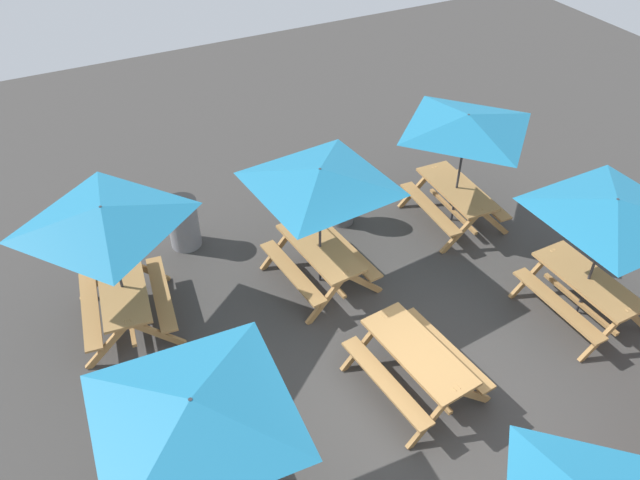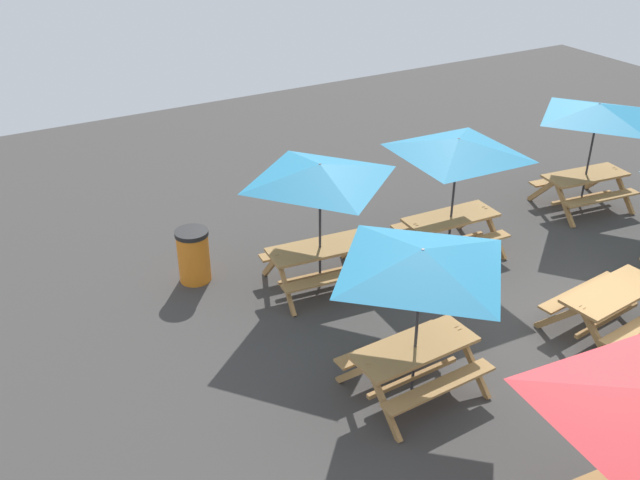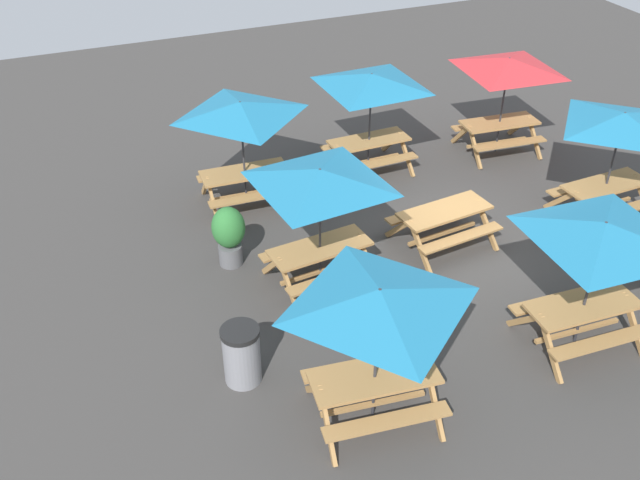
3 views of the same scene
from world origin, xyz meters
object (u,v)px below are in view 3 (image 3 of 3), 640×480
trash_bin_gray (242,355)px  picnic_table_5 (444,219)px  picnic_table_3 (379,308)px  picnic_table_7 (621,128)px  picnic_table_8 (241,116)px  potted_plant_0 (229,233)px  picnic_table_4 (371,87)px  picnic_table_1 (602,240)px  picnic_table_2 (320,186)px  picnic_table_6 (508,71)px

trash_bin_gray → picnic_table_5: bearing=-156.6°
picnic_table_3 → picnic_table_7: 7.31m
picnic_table_3 → picnic_table_5: (-3.14, -3.41, -1.43)m
picnic_table_5 → trash_bin_gray: size_ratio=1.97×
picnic_table_8 → potted_plant_0: size_ratio=1.94×
picnic_table_4 → picnic_table_8: (3.01, 0.35, 0.00)m
picnic_table_1 → picnic_table_3: same height
picnic_table_3 → picnic_table_2: bearing=-92.0°
trash_bin_gray → picnic_table_1: bearing=166.5°
picnic_table_1 → picnic_table_6: same height
picnic_table_8 → picnic_table_3: bearing=91.6°
picnic_table_5 → picnic_table_7: picnic_table_7 is taller
picnic_table_4 → potted_plant_0: picnic_table_4 is taller
picnic_table_3 → picnic_table_8: same height
picnic_table_1 → trash_bin_gray: bearing=-10.7°
picnic_table_1 → picnic_table_3: size_ratio=1.21×
picnic_table_1 → picnic_table_8: bearing=-56.7°
picnic_table_7 → picnic_table_8: 7.32m
picnic_table_5 → picnic_table_6: (-3.20, -2.90, 1.43)m
picnic_table_2 → picnic_table_7: 6.15m
trash_bin_gray → picnic_table_8: bearing=-108.1°
picnic_table_5 → picnic_table_8: size_ratio=0.83×
picnic_table_6 → picnic_table_7: (-0.31, 3.27, 0.00)m
picnic_table_8 → potted_plant_0: 2.53m
picnic_table_1 → picnic_table_2: 4.43m
picnic_table_2 → picnic_table_7: bearing=172.8°
picnic_table_3 → picnic_table_6: size_ratio=0.83×
picnic_table_5 → picnic_table_7: (-3.51, 0.38, 1.43)m
picnic_table_4 → potted_plant_0: size_ratio=2.35×
picnic_table_4 → picnic_table_2: bearing=51.5°
picnic_table_4 → trash_bin_gray: picnic_table_4 is taller
picnic_table_3 → picnic_table_8: (-0.09, -6.28, 0.00)m
picnic_table_3 → picnic_table_5: bearing=-125.8°
picnic_table_1 → picnic_table_2: bearing=-40.6°
picnic_table_2 → picnic_table_3: bearing=75.4°
picnic_table_3 → potted_plant_0: 4.60m
picnic_table_2 → picnic_table_4: size_ratio=1.00×
picnic_table_5 → trash_bin_gray: (4.64, 2.01, -0.07)m
picnic_table_2 → picnic_table_3: same height
picnic_table_1 → picnic_table_4: bearing=-81.8°
picnic_table_5 → potted_plant_0: (3.96, -0.92, 0.12)m
picnic_table_1 → picnic_table_5: (0.57, -3.26, -1.43)m
picnic_table_6 → picnic_table_8: (6.25, 0.02, 0.00)m
trash_bin_gray → potted_plant_0: bearing=-103.1°
picnic_table_1 → picnic_table_2: size_ratio=1.00×
picnic_table_6 → picnic_table_8: bearing=5.3°
picnic_table_2 → picnic_table_6: 6.62m
picnic_table_5 → potted_plant_0: 4.07m
picnic_table_1 → picnic_table_7: size_ratio=1.21×
picnic_table_3 → picnic_table_8: size_ratio=1.00×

